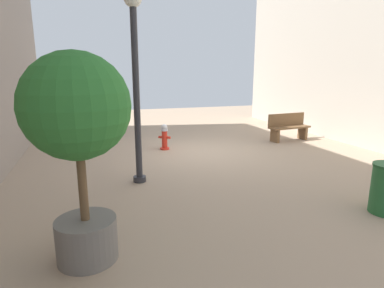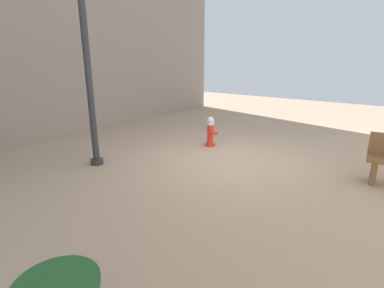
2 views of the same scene
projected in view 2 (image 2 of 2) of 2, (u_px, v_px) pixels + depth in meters
ground_plane at (226, 160)px, 6.89m from camera, size 23.40×23.40×0.00m
fire_hydrant at (211, 131)px, 7.92m from camera, size 0.36×0.35×0.80m
street_lamp at (86, 50)px, 5.94m from camera, size 0.36×0.36×3.99m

